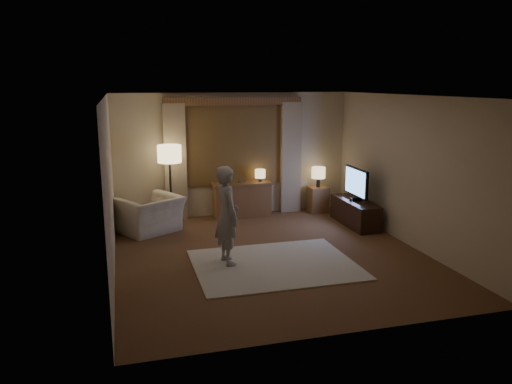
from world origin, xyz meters
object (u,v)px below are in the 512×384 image
object	(u,v)px
side_table	(318,199)
person	(227,215)
tv_stand	(355,213)
armchair	(150,215)
sideboard	(242,201)

from	to	relation	value
side_table	person	distance (m)	3.75
tv_stand	person	xyz separation A→B (m)	(-2.93, -1.48, 0.55)
armchair	side_table	bearing A→B (deg)	157.49
side_table	person	xyz separation A→B (m)	(-2.60, -2.65, 0.52)
side_table	tv_stand	xyz separation A→B (m)	(0.33, -1.17, -0.03)
sideboard	side_table	size ratio (longest dim) A/B	2.14
armchair	tv_stand	size ratio (longest dim) A/B	0.76
tv_stand	person	bearing A→B (deg)	-153.17
sideboard	tv_stand	world-z (taller)	sideboard
person	armchair	bearing A→B (deg)	20.13
armchair	side_table	distance (m)	3.72
sideboard	armchair	distance (m)	2.07
sideboard	side_table	world-z (taller)	sideboard
sideboard	person	bearing A→B (deg)	-108.31
side_table	armchair	bearing A→B (deg)	-170.67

